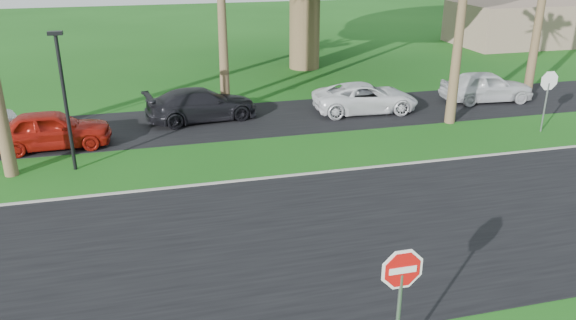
% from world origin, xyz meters
% --- Properties ---
extents(ground, '(120.00, 120.00, 0.00)m').
position_xyz_m(ground, '(0.00, 0.00, 0.00)').
color(ground, '#164B12').
rests_on(ground, ground).
extents(road, '(120.00, 8.00, 0.02)m').
position_xyz_m(road, '(0.00, 2.00, 0.01)').
color(road, black).
rests_on(road, ground).
extents(parking_strip, '(120.00, 5.00, 0.02)m').
position_xyz_m(parking_strip, '(0.00, 12.50, 0.01)').
color(parking_strip, black).
rests_on(parking_strip, ground).
extents(curb, '(120.00, 0.12, 0.06)m').
position_xyz_m(curb, '(0.00, 6.05, 0.03)').
color(curb, gray).
rests_on(curb, ground).
extents(stop_sign_near, '(1.05, 0.07, 2.62)m').
position_xyz_m(stop_sign_near, '(0.50, -3.00, 1.77)').
color(stop_sign_near, gray).
rests_on(stop_sign_near, ground).
extents(stop_sign_far, '(1.05, 0.07, 2.62)m').
position_xyz_m(stop_sign_far, '(12.00, 8.00, 1.77)').
color(stop_sign_far, gray).
rests_on(stop_sign_far, ground).
extents(streetlight_right, '(0.45, 0.25, 4.64)m').
position_xyz_m(streetlight_right, '(-6.00, 8.50, 2.65)').
color(streetlight_right, black).
rests_on(streetlight_right, ground).
extents(building_far, '(10.00, 6.00, 3.00)m').
position_xyz_m(building_far, '(24.00, 26.00, 1.50)').
color(building_far, gray).
rests_on(building_far, ground).
extents(car_red, '(4.26, 1.81, 1.44)m').
position_xyz_m(car_red, '(-6.95, 10.88, 0.72)').
color(car_red, '#9B150C').
rests_on(car_red, ground).
extents(car_dark, '(4.99, 2.61, 1.38)m').
position_xyz_m(car_dark, '(-1.18, 12.95, 0.69)').
color(car_dark, black).
rests_on(car_dark, ground).
extents(car_minivan, '(4.81, 2.44, 1.30)m').
position_xyz_m(car_minivan, '(6.07, 12.34, 0.65)').
color(car_minivan, white).
rests_on(car_minivan, ground).
extents(car_pickup, '(4.45, 2.11, 1.47)m').
position_xyz_m(car_pickup, '(12.31, 12.52, 0.73)').
color(car_pickup, silver).
rests_on(car_pickup, ground).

